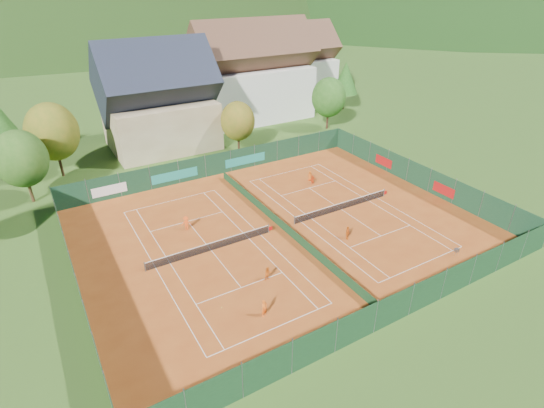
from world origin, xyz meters
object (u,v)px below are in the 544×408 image
at_px(player_right_near, 347,233).
at_px(player_left_far, 186,223).
at_px(player_left_near, 264,308).
at_px(hotel_block_a, 252,77).
at_px(chalet, 159,104).
at_px(player_right_far_b, 312,180).
at_px(player_left_mid, 268,274).
at_px(player_right_far_a, 310,176).
at_px(hotel_block_b, 294,67).
at_px(ball_hopper, 457,250).

bearing_deg(player_right_near, player_left_far, 88.42).
xyz_separation_m(player_left_far, player_right_near, (13.30, -9.92, -0.06)).
distance_m(player_left_far, player_right_near, 16.59).
bearing_deg(player_left_near, hotel_block_a, 43.38).
bearing_deg(chalet, player_right_near, -77.70).
bearing_deg(player_left_far, player_right_far_b, -153.61).
bearing_deg(player_left_mid, player_right_near, 8.99).
height_order(player_right_near, player_right_far_b, player_right_near).
bearing_deg(player_left_mid, player_left_far, 105.53).
height_order(player_left_mid, player_left_far, player_left_far).
height_order(player_left_far, player_right_far_b, player_left_far).
bearing_deg(player_left_mid, player_right_far_a, 45.09).
bearing_deg(player_left_near, hotel_block_b, 35.79).
distance_m(ball_hopper, player_right_far_a, 20.79).
distance_m(player_left_near, player_right_far_b, 24.36).
bearing_deg(ball_hopper, player_left_near, 173.75).
xyz_separation_m(hotel_block_a, player_left_near, (-23.96, -46.33, -6.61)).
xyz_separation_m(hotel_block_b, ball_hopper, (-18.22, -56.49, -6.06)).
bearing_deg(ball_hopper, chalet, 109.18).
relative_size(ball_hopper, player_left_mid, 0.60).
distance_m(hotel_block_b, player_right_near, 55.52).
height_order(player_right_near, player_right_far_a, player_right_near).
distance_m(chalet, player_left_far, 26.40).
bearing_deg(player_right_far_b, hotel_block_b, -118.68).
distance_m(chalet, hotel_block_a, 19.94).
bearing_deg(player_left_near, player_left_mid, 37.03).
distance_m(player_left_near, player_right_far_a, 25.28).
distance_m(hotel_block_a, player_left_far, 40.25).
height_order(player_right_far_a, player_right_far_b, player_right_far_a).
distance_m(ball_hopper, player_right_near, 10.33).
height_order(chalet, player_left_near, chalet).
xyz_separation_m(hotel_block_b, player_right_far_b, (-21.01, -36.84, -6.02)).
relative_size(hotel_block_a, ball_hopper, 27.00).
relative_size(hotel_block_b, player_right_far_b, 14.47).
height_order(hotel_block_a, hotel_block_b, hotel_block_a).
relative_size(player_left_near, player_right_near, 1.05).
distance_m(hotel_block_a, hotel_block_b, 16.14).
distance_m(chalet, player_left_mid, 37.19).
relative_size(player_left_mid, player_right_near, 0.92).
height_order(player_left_mid, player_right_near, player_right_near).
distance_m(hotel_block_a, player_right_near, 43.10).
distance_m(hotel_block_a, ball_hopper, 49.15).
height_order(hotel_block_a, player_left_far, hotel_block_a).
height_order(chalet, hotel_block_b, chalet).
bearing_deg(player_left_mid, hotel_block_b, 55.08).
bearing_deg(hotel_block_b, player_left_near, -124.94).
height_order(chalet, player_left_mid, chalet).
relative_size(hotel_block_a, player_left_far, 13.75).
distance_m(ball_hopper, player_left_near, 19.86).
relative_size(hotel_block_a, player_left_mid, 16.16).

